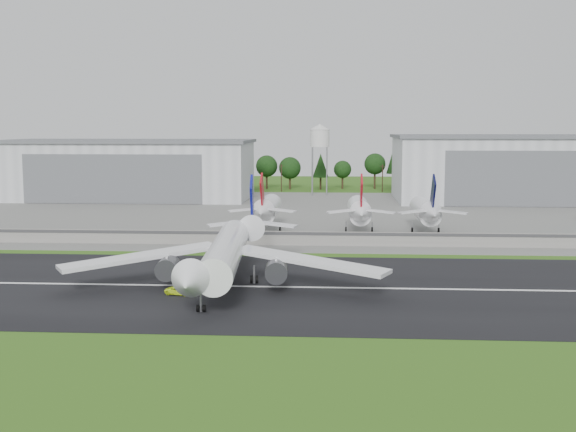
# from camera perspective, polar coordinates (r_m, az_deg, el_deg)

# --- Properties ---
(ground) EXTENTS (600.00, 600.00, 0.00)m
(ground) POSITION_cam_1_polar(r_m,az_deg,el_deg) (117.63, 3.09, -6.78)
(ground) COLOR #285814
(ground) RESTS_ON ground
(runway) EXTENTS (320.00, 60.00, 0.10)m
(runway) POSITION_cam_1_polar(r_m,az_deg,el_deg) (127.35, 3.13, -5.69)
(runway) COLOR black
(runway) RESTS_ON ground
(runway_centerline) EXTENTS (220.00, 1.00, 0.02)m
(runway_centerline) POSITION_cam_1_polar(r_m,az_deg,el_deg) (127.33, 3.13, -5.66)
(runway_centerline) COLOR white
(runway_centerline) RESTS_ON runway
(apron) EXTENTS (320.00, 150.00, 0.10)m
(apron) POSITION_cam_1_polar(r_m,az_deg,el_deg) (235.89, 3.39, 0.20)
(apron) COLOR slate
(apron) RESTS_ON ground
(blast_fence) EXTENTS (240.00, 0.61, 3.50)m
(blast_fence) POSITION_cam_1_polar(r_m,az_deg,el_deg) (171.24, 3.28, -1.80)
(blast_fence) COLOR gray
(blast_fence) RESTS_ON ground
(hangar_west) EXTENTS (97.00, 44.00, 23.20)m
(hangar_west) POSITION_cam_1_polar(r_m,az_deg,el_deg) (291.12, -12.53, 3.63)
(hangar_west) COLOR silver
(hangar_west) RESTS_ON ground
(hangar_east) EXTENTS (102.00, 47.00, 25.20)m
(hangar_east) POSITION_cam_1_polar(r_m,az_deg,el_deg) (289.19, 18.52, 3.61)
(hangar_east) COLOR silver
(hangar_east) RESTS_ON ground
(water_tower) EXTENTS (8.40, 8.40, 29.40)m
(water_tower) POSITION_cam_1_polar(r_m,az_deg,el_deg) (299.30, 2.52, 6.36)
(water_tower) COLOR #99999E
(water_tower) RESTS_ON ground
(utility_poles) EXTENTS (230.00, 3.00, 12.00)m
(utility_poles) POSITION_cam_1_polar(r_m,az_deg,el_deg) (315.47, 3.46, 1.92)
(utility_poles) COLOR black
(utility_poles) RESTS_ON ground
(treeline) EXTENTS (320.00, 16.00, 22.00)m
(treeline) POSITION_cam_1_polar(r_m,az_deg,el_deg) (330.41, 3.47, 2.15)
(treeline) COLOR black
(treeline) RESTS_ON ground
(main_airliner) EXTENTS (57.16, 59.24, 18.17)m
(main_airliner) POSITION_cam_1_polar(r_m,az_deg,el_deg) (127.35, -4.97, -3.48)
(main_airliner) COLOR white
(main_airliner) RESTS_ON runway
(ground_vehicle) EXTENTS (5.34, 3.32, 1.38)m
(ground_vehicle) POSITION_cam_1_polar(r_m,az_deg,el_deg) (123.08, -8.54, -5.85)
(ground_vehicle) COLOR #D0F01C
(ground_vehicle) RESTS_ON runway
(parked_jet_red_a) EXTENTS (7.36, 31.29, 16.82)m
(parked_jet_red_a) POSITION_cam_1_polar(r_m,az_deg,el_deg) (192.87, -1.71, 0.55)
(parked_jet_red_a) COLOR white
(parked_jet_red_a) RESTS_ON ground
(parked_jet_red_b) EXTENTS (7.36, 31.29, 16.69)m
(parked_jet_red_b) POSITION_cam_1_polar(r_m,az_deg,el_deg) (192.15, 5.66, 0.46)
(parked_jet_red_b) COLOR white
(parked_jet_red_b) RESTS_ON ground
(parked_jet_navy) EXTENTS (7.36, 31.29, 16.69)m
(parked_jet_navy) POSITION_cam_1_polar(r_m,az_deg,el_deg) (193.58, 10.89, 0.42)
(parked_jet_navy) COLOR white
(parked_jet_navy) RESTS_ON ground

